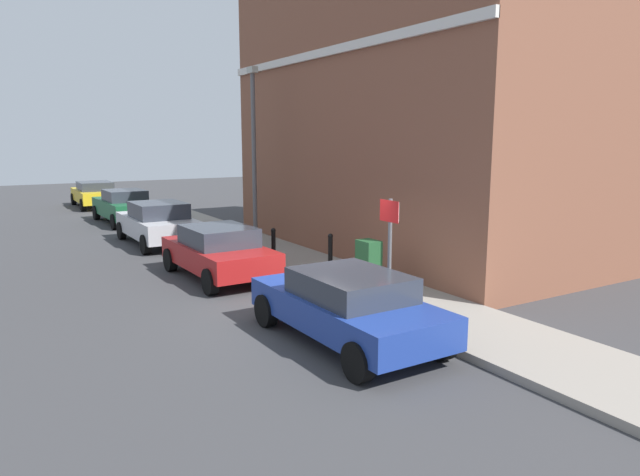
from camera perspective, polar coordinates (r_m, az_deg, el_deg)
name	(u,v)px	position (r m, az deg, el deg)	size (l,w,h in m)	color
ground	(307,311)	(12.38, -1.33, -7.28)	(80.00, 80.00, 0.00)	#38383A
sidewalk	(269,251)	(18.45, -5.05, -1.32)	(2.30, 30.00, 0.15)	gray
corner_building	(421,105)	(19.31, 9.97, 12.86)	(7.18, 12.65, 9.39)	brown
car_blue	(347,305)	(10.40, 2.72, -6.63)	(1.95, 4.22, 1.32)	navy
car_red	(219,251)	(15.33, -10.00, -1.28)	(1.99, 4.07, 1.38)	maroon
car_silver	(158,223)	(20.66, -15.77, 1.48)	(2.01, 4.34, 1.47)	#B7B7BC
car_green	(124,206)	(26.25, -18.84, 3.04)	(1.96, 4.53, 1.45)	#195933
car_yellow	(95,194)	(32.81, -21.42, 4.12)	(1.98, 4.43, 1.36)	gold
utility_cabinet	(368,266)	(13.56, 4.83, -2.81)	(0.46, 0.61, 1.15)	#1E4C28
bollard_near_cabinet	(330,252)	(15.10, 1.03, -1.36)	(0.14, 0.14, 1.04)	black
bollard_far_kerb	(274,245)	(16.06, -4.63, -0.71)	(0.14, 0.14, 1.04)	black
street_sign	(390,237)	(11.77, 6.91, 0.07)	(0.08, 0.60, 2.30)	#59595B
lamppost	(254,149)	(18.92, -6.57, 8.78)	(0.20, 0.44, 5.72)	#59595B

